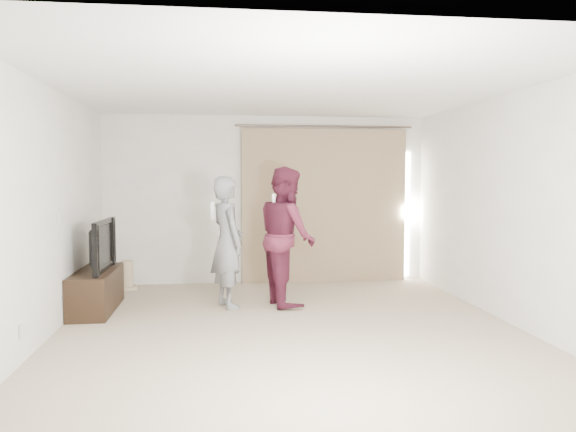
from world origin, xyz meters
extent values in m
plane|color=tan|center=(0.00, 0.00, 0.00)|extent=(5.50, 5.50, 0.00)
cube|color=silver|center=(0.00, 2.75, 1.30)|extent=(5.00, 0.04, 2.60)
cube|color=silver|center=(-2.50, 0.00, 1.30)|extent=(0.04, 5.50, 2.60)
cube|color=silver|center=(-2.48, 0.40, 1.20)|extent=(0.02, 0.08, 0.12)
cube|color=silver|center=(-2.48, -0.90, 0.30)|extent=(0.02, 0.08, 0.12)
cube|color=silver|center=(0.00, 0.00, 2.60)|extent=(5.00, 5.50, 0.01)
cube|color=#8F7558|center=(0.90, 2.68, 1.20)|extent=(2.60, 0.10, 2.40)
cylinder|color=brown|center=(0.90, 2.68, 2.44)|extent=(2.80, 0.03, 0.03)
cube|color=white|center=(2.26, 2.72, 1.05)|extent=(0.08, 0.04, 2.00)
cube|color=black|center=(-2.27, 1.10, 0.25)|extent=(0.45, 1.30, 0.50)
imported|color=black|center=(-2.27, 1.10, 0.81)|extent=(0.16, 1.09, 0.63)
cylinder|color=#C6B588|center=(-2.10, 2.39, 0.03)|extent=(0.32, 0.32, 0.05)
cylinder|color=#C6B588|center=(-2.10, 2.39, 0.24)|extent=(0.18, 0.18, 0.37)
imported|color=slate|center=(-0.65, 1.11, 0.83)|extent=(0.60, 0.71, 1.66)
cube|color=silver|center=(-0.83, 1.01, 1.28)|extent=(0.04, 0.04, 0.14)
cube|color=silver|center=(-0.83, 1.23, 1.16)|extent=(0.05, 0.05, 0.09)
imported|color=#52192B|center=(0.12, 1.16, 0.89)|extent=(0.83, 0.98, 1.79)
cube|color=silver|center=(-0.06, 1.06, 1.37)|extent=(0.04, 0.04, 0.14)
cube|color=silver|center=(-0.06, 1.28, 1.25)|extent=(0.05, 0.05, 0.09)
camera|label=1|loc=(-0.76, -5.99, 1.66)|focal=35.00mm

